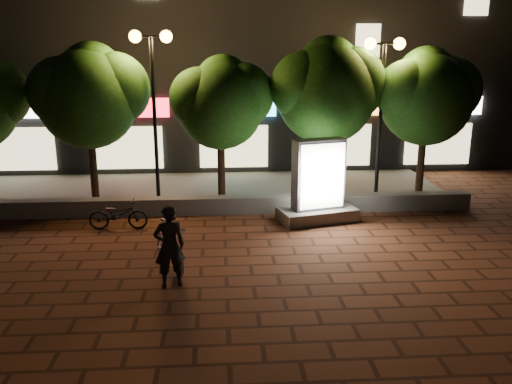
{
  "coord_description": "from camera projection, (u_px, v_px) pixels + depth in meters",
  "views": [
    {
      "loc": [
        0.46,
        -11.26,
        4.8
      ],
      "look_at": [
        1.34,
        1.5,
        1.31
      ],
      "focal_mm": 37.55,
      "sensor_mm": 36.0,
      "label": 1
    }
  ],
  "objects": [
    {
      "name": "tree_far_right",
      "position": [
        427.0,
        93.0,
        16.91
      ],
      "size": [
        3.48,
        2.9,
        4.76
      ],
      "color": "#301E12",
      "rests_on": "sidewalk"
    },
    {
      "name": "scooter_pink",
      "position": [
        169.0,
        246.0,
        11.84
      ],
      "size": [
        1.19,
        1.85,
        1.08
      ],
      "primitive_type": "imported",
      "rotation": [
        0.0,
        0.0,
        0.42
      ],
      "color": "#D489C5",
      "rests_on": "ground"
    },
    {
      "name": "ad_kiosk",
      "position": [
        318.0,
        188.0,
        15.03
      ],
      "size": [
        2.37,
        1.61,
        2.34
      ],
      "color": "slate",
      "rests_on": "ground"
    },
    {
      "name": "retaining_wall",
      "position": [
        205.0,
        205.0,
        15.86
      ],
      "size": [
        16.0,
        0.45,
        0.5
      ],
      "primitive_type": "cube",
      "color": "slate",
      "rests_on": "ground"
    },
    {
      "name": "ground",
      "position": [
        201.0,
        267.0,
        12.07
      ],
      "size": [
        80.0,
        80.0,
        0.0
      ],
      "primitive_type": "plane",
      "color": "#5B2F1C",
      "rests_on": "ground"
    },
    {
      "name": "scooter_parked",
      "position": [
        118.0,
        215.0,
        14.43
      ],
      "size": [
        1.59,
        0.58,
        0.83
      ],
      "primitive_type": "imported",
      "rotation": [
        0.0,
        0.0,
        1.56
      ],
      "color": "black",
      "rests_on": "ground"
    },
    {
      "name": "sidewalk",
      "position": [
        207.0,
        190.0,
        18.32
      ],
      "size": [
        16.0,
        5.0,
        0.08
      ],
      "primitive_type": "cube",
      "color": "slate",
      "rests_on": "ground"
    },
    {
      "name": "street_lamp_right",
      "position": [
        383.0,
        77.0,
        16.42
      ],
      "size": [
        1.26,
        0.36,
        4.98
      ],
      "color": "black",
      "rests_on": "sidewalk"
    },
    {
      "name": "street_lamp_left",
      "position": [
        152.0,
        73.0,
        15.92
      ],
      "size": [
        1.26,
        0.36,
        5.18
      ],
      "color": "black",
      "rests_on": "sidewalk"
    },
    {
      "name": "tree_left",
      "position": [
        90.0,
        93.0,
        16.2
      ],
      "size": [
        3.6,
        3.0,
        4.89
      ],
      "color": "#301E12",
      "rests_on": "sidewalk"
    },
    {
      "name": "tree_right",
      "position": [
        328.0,
        87.0,
        16.65
      ],
      "size": [
        3.72,
        3.1,
        5.07
      ],
      "color": "#301E12",
      "rests_on": "sidewalk"
    },
    {
      "name": "building_block",
      "position": [
        207.0,
        42.0,
        23.26
      ],
      "size": [
        28.0,
        8.12,
        11.3
      ],
      "color": "black",
      "rests_on": "ground"
    },
    {
      "name": "rider",
      "position": [
        170.0,
        246.0,
        10.86
      ],
      "size": [
        0.73,
        0.58,
        1.75
      ],
      "primitive_type": "imported",
      "rotation": [
        0.0,
        0.0,
        3.42
      ],
      "color": "black",
      "rests_on": "ground"
    },
    {
      "name": "tree_mid",
      "position": [
        222.0,
        99.0,
        16.52
      ],
      "size": [
        3.24,
        2.7,
        4.5
      ],
      "color": "#301E12",
      "rests_on": "sidewalk"
    }
  ]
}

